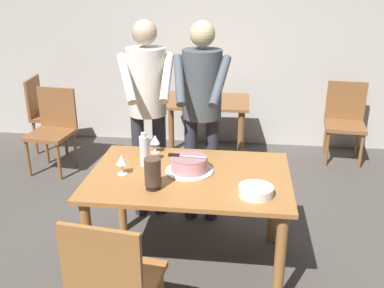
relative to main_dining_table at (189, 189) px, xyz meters
name	(u,v)px	position (x,y,z in m)	size (l,w,h in m)	color
ground_plane	(190,264)	(0.00, 0.00, -0.64)	(14.00, 14.00, 0.00)	#4C4742
back_wall	(217,36)	(0.00, 2.67, 0.71)	(10.00, 0.12, 2.70)	#BCB7AD
main_dining_table	(189,189)	(0.00, 0.00, 0.00)	(1.39, 0.94, 0.75)	#9E6633
cake_on_platter	(189,165)	(-0.01, 0.05, 0.17)	(0.34, 0.34, 0.11)	silver
cake_knife	(179,156)	(-0.08, 0.05, 0.23)	(0.27, 0.04, 0.02)	silver
plate_stack	(256,191)	(0.45, -0.25, 0.14)	(0.22, 0.22, 0.06)	white
wine_glass_near	(122,160)	(-0.46, -0.05, 0.22)	(0.08, 0.08, 0.14)	silver
wine_glass_far	(155,140)	(-0.31, 0.37, 0.22)	(0.08, 0.08, 0.14)	silver
water_bottle	(144,150)	(-0.34, 0.12, 0.23)	(0.07, 0.07, 0.25)	silver
hurricane_lamp	(153,173)	(-0.21, -0.24, 0.22)	(0.11, 0.11, 0.21)	black
person_cutting_cake	(202,102)	(0.01, 0.68, 0.44)	(0.47, 0.55, 1.72)	#2D2D38
person_standing_beside	(147,100)	(-0.44, 0.71, 0.44)	(0.47, 0.58, 1.72)	#2D2D38
chair_near_side	(114,280)	(-0.31, -0.85, -0.14)	(0.49, 0.49, 0.90)	#9E6633
background_table	(204,114)	(-0.09, 1.97, -0.06)	(1.00, 0.70, 0.74)	brown
background_chair_0	(53,127)	(-1.70, 1.56, -0.14)	(0.49, 0.49, 0.90)	brown
background_chair_1	(46,111)	(-2.03, 2.12, -0.14)	(0.49, 0.49, 0.90)	brown
background_chair_2	(345,119)	(1.52, 2.24, -0.14)	(0.48, 0.48, 0.90)	brown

